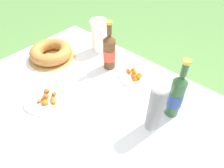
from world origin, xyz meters
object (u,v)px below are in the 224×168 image
Objects in this scene: cup_stack at (156,108)px; cider_bottle_amber at (109,52)px; cider_bottle_green at (176,95)px; snack_plate_near at (135,76)px; snack_plate_left at (46,98)px; paper_towel_roll at (99,36)px; bundt_cake at (51,52)px.

cup_stack is 0.50m from cider_bottle_amber.
snack_plate_near is (-0.30, 0.09, -0.11)m from cider_bottle_green.
cup_stack is 0.87× the size of cider_bottle_amber.
paper_towel_roll reaches higher than snack_plate_left.
cider_bottle_amber reaches higher than cup_stack.
cider_bottle_amber is 1.33× the size of snack_plate_left.
snack_plate_left is 0.55m from paper_towel_roll.
cider_bottle_amber reaches higher than paper_towel_roll.
snack_plate_near is at bearing 7.04° from cider_bottle_amber.
snack_plate_left is at bearing -41.23° from bundt_cake.
bundt_cake is 0.58m from snack_plate_near.
paper_towel_roll is at bearing 154.61° from cup_stack.
cider_bottle_amber is at bearing 171.62° from cider_bottle_green.
cider_bottle_green is 0.48m from cider_bottle_amber.
snack_plate_near is at bearing -11.59° from paper_towel_roll.
bundt_cake is 0.34m from paper_towel_roll.
cup_stack reaches higher than paper_towel_roll.
snack_plate_left is at bearing -155.81° from cup_stack.
snack_plate_left is (0.29, -0.25, -0.03)m from bundt_cake.
cup_stack is at bearing -1.51° from bundt_cake.
bundt_cake is 0.39m from snack_plate_left.
bundt_cake is 1.15× the size of cup_stack.
bundt_cake is at bearing -159.13° from snack_plate_near.
bundt_cake is at bearing -121.96° from paper_towel_roll.
cider_bottle_green reaches higher than cup_stack.
cider_bottle_amber is 0.21m from paper_towel_roll.
snack_plate_near is (0.54, 0.20, -0.03)m from bundt_cake.
snack_plate_near is at bearing 61.66° from snack_plate_left.
paper_towel_roll reaches higher than bundt_cake.
paper_towel_roll is (-0.18, 0.10, -0.00)m from cider_bottle_amber.
cup_stack is at bearing -39.90° from snack_plate_near.
cider_bottle_green reaches higher than snack_plate_left.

